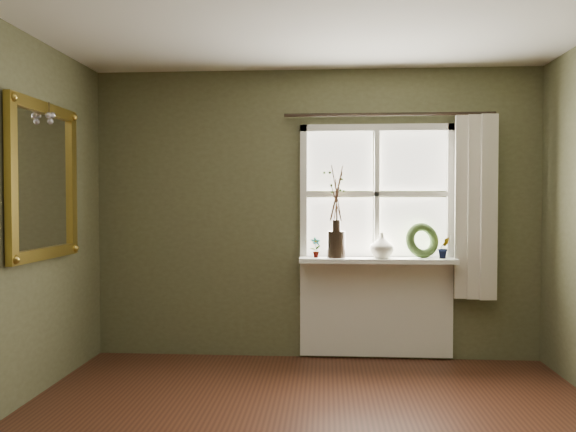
# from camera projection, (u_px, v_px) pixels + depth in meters

# --- Properties ---
(wall_back) EXTENTS (4.00, 0.10, 2.60)m
(wall_back) POSITION_uv_depth(u_px,v_px,m) (315.00, 214.00, 5.12)
(wall_back) COLOR brown
(wall_back) RESTS_ON ground
(wall_front) EXTENTS (4.00, 0.10, 2.60)m
(wall_front) POSITION_uv_depth(u_px,v_px,m) (224.00, 333.00, 0.53)
(wall_front) COLOR brown
(wall_front) RESTS_ON ground
(window_frame) EXTENTS (1.36, 0.06, 1.24)m
(window_frame) POSITION_uv_depth(u_px,v_px,m) (376.00, 194.00, 5.00)
(window_frame) COLOR white
(window_frame) RESTS_ON wall_back
(window_sill) EXTENTS (1.36, 0.26, 0.04)m
(window_sill) POSITION_uv_depth(u_px,v_px,m) (377.00, 260.00, 4.91)
(window_sill) COLOR white
(window_sill) RESTS_ON wall_back
(window_apron) EXTENTS (1.36, 0.04, 0.88)m
(window_apron) POSITION_uv_depth(u_px,v_px,m) (376.00, 308.00, 5.03)
(window_apron) COLOR white
(window_apron) RESTS_ON ground
(dark_jug) EXTENTS (0.21, 0.21, 0.23)m
(dark_jug) POSITION_uv_depth(u_px,v_px,m) (336.00, 244.00, 4.93)
(dark_jug) COLOR black
(dark_jug) RESTS_ON window_sill
(cream_vase) EXTENTS (0.22, 0.22, 0.22)m
(cream_vase) POSITION_uv_depth(u_px,v_px,m) (382.00, 245.00, 4.91)
(cream_vase) COLOR beige
(cream_vase) RESTS_ON window_sill
(wreath) EXTENTS (0.34, 0.24, 0.32)m
(wreath) POSITION_uv_depth(u_px,v_px,m) (422.00, 244.00, 4.92)
(wreath) COLOR #324920
(wreath) RESTS_ON window_sill
(potted_plant_left) EXTENTS (0.11, 0.10, 0.18)m
(potted_plant_left) POSITION_uv_depth(u_px,v_px,m) (316.00, 247.00, 4.95)
(potted_plant_left) COLOR #324920
(potted_plant_left) RESTS_ON window_sill
(potted_plant_right) EXTENTS (0.12, 0.10, 0.18)m
(potted_plant_right) POSITION_uv_depth(u_px,v_px,m) (444.00, 248.00, 4.87)
(potted_plant_right) COLOR #324920
(potted_plant_right) RESTS_ON window_sill
(curtain) EXTENTS (0.36, 0.12, 1.59)m
(curtain) POSITION_uv_depth(u_px,v_px,m) (475.00, 207.00, 4.85)
(curtain) COLOR beige
(curtain) RESTS_ON wall_back
(curtain_rod) EXTENTS (1.84, 0.03, 0.03)m
(curtain_rod) POSITION_uv_depth(u_px,v_px,m) (389.00, 114.00, 4.92)
(curtain_rod) COLOR black
(curtain_rod) RESTS_ON wall_back
(gilt_mirror) EXTENTS (0.10, 0.96, 1.15)m
(gilt_mirror) POSITION_uv_depth(u_px,v_px,m) (44.00, 180.00, 4.11)
(gilt_mirror) COLOR white
(gilt_mirror) RESTS_ON wall_left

